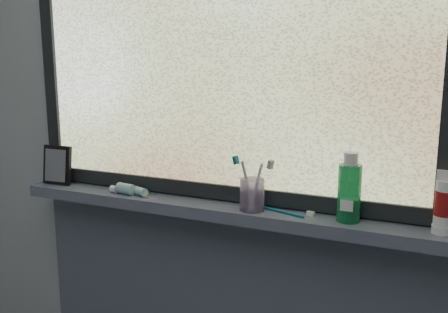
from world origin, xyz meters
TOP-DOWN VIEW (x-y plane):
  - wall_back at (0.00, 1.30)m, footprint 3.00×0.01m
  - windowsill at (0.00, 1.23)m, footprint 1.62×0.14m
  - window_pane at (0.00, 1.28)m, footprint 1.50×0.01m
  - frame_bottom at (0.00, 1.28)m, footprint 1.60×0.03m
  - frame_left at (-0.78, 1.28)m, footprint 0.05×0.03m
  - vanity_mirror at (-0.73, 1.23)m, footprint 0.12×0.07m
  - toothpaste_tube at (-0.39, 1.21)m, footprint 0.22×0.09m
  - toothbrush_cup at (0.06, 1.21)m, footprint 0.10×0.10m
  - toothbrush_lying at (0.16, 1.22)m, footprint 0.19×0.07m
  - mouthwash_bottle at (0.36, 1.23)m, footprint 0.07×0.07m
  - cream_tube at (0.61, 1.23)m, footprint 0.06×0.06m

SIDE VIEW (x-z plane):
  - windowsill at x=0.00m, z-range 0.98..1.02m
  - toothbrush_lying at x=0.16m, z-range 1.02..1.03m
  - toothpaste_tube at x=-0.39m, z-range 1.02..1.06m
  - frame_bottom at x=0.00m, z-range 1.02..1.07m
  - toothbrush_cup at x=0.06m, z-range 1.02..1.12m
  - vanity_mirror at x=-0.73m, z-range 1.02..1.17m
  - cream_tube at x=0.61m, z-range 1.05..1.18m
  - mouthwash_bottle at x=0.36m, z-range 1.04..1.21m
  - wall_back at x=0.00m, z-range 0.00..2.50m
  - frame_left at x=-0.78m, z-range 0.98..2.08m
  - window_pane at x=0.00m, z-range 1.03..2.03m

